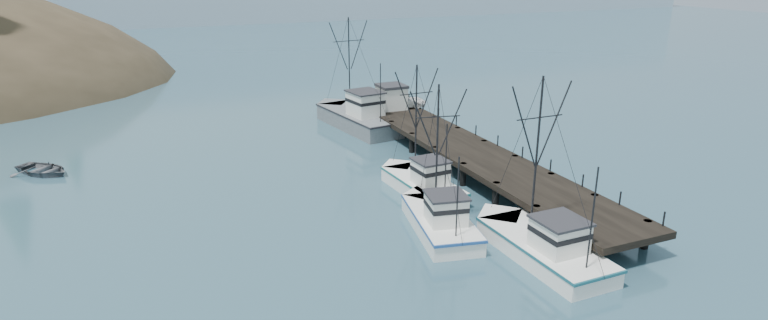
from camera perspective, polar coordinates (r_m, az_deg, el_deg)
ground at (r=38.03m, az=0.96°, el=-10.36°), size 400.00×400.00×0.00m
pier at (r=56.51m, az=7.26°, el=1.25°), size 6.00×44.00×2.00m
distant_ridge at (r=202.54m, az=-16.93°, el=12.64°), size 360.00×40.00×26.00m
distant_ridge_far at (r=217.67m, az=-30.82°, el=11.23°), size 180.00×25.00×18.00m
trawler_near at (r=40.49m, az=14.65°, el=-7.80°), size 4.08×11.93×12.03m
trawler_mid at (r=43.06m, az=5.26°, el=-5.59°), size 5.33×10.80×10.70m
trawler_far at (r=49.62m, az=3.53°, el=-2.19°), size 3.92×10.49×10.83m
work_vessel at (r=68.78m, az=-2.65°, el=4.13°), size 6.34×15.10×12.64m
pier_shed at (r=69.03m, az=0.72°, el=6.07°), size 3.00×3.20×2.80m
pickup_truck at (r=70.09m, az=1.98°, el=5.65°), size 5.53×4.22×1.40m
motorboat at (r=62.20m, az=-29.68°, el=-1.13°), size 6.62×6.67×1.14m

